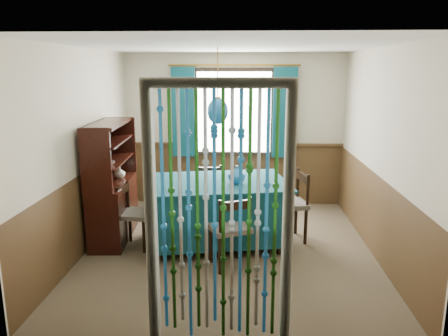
# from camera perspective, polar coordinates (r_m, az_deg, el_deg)

# --- Properties ---
(floor) EXTENTS (4.00, 4.00, 0.00)m
(floor) POSITION_cam_1_polar(r_m,az_deg,el_deg) (5.66, 0.63, -10.51)
(floor) COLOR brown
(floor) RESTS_ON ground
(ceiling) EXTENTS (4.00, 4.00, 0.00)m
(ceiling) POSITION_cam_1_polar(r_m,az_deg,el_deg) (5.21, 0.70, 15.67)
(ceiling) COLOR silver
(ceiling) RESTS_ON ground
(wall_back) EXTENTS (3.60, 0.00, 3.60)m
(wall_back) POSITION_cam_1_polar(r_m,az_deg,el_deg) (7.26, 1.31, 4.97)
(wall_back) COLOR beige
(wall_back) RESTS_ON ground
(wall_front) EXTENTS (3.60, 0.00, 3.60)m
(wall_front) POSITION_cam_1_polar(r_m,az_deg,el_deg) (3.35, -0.74, -4.36)
(wall_front) COLOR beige
(wall_front) RESTS_ON ground
(wall_left) EXTENTS (0.00, 4.00, 4.00)m
(wall_left) POSITION_cam_1_polar(r_m,az_deg,el_deg) (5.66, -17.89, 2.11)
(wall_left) COLOR beige
(wall_left) RESTS_ON ground
(wall_right) EXTENTS (0.00, 4.00, 4.00)m
(wall_right) POSITION_cam_1_polar(r_m,az_deg,el_deg) (5.52, 19.68, 1.73)
(wall_right) COLOR beige
(wall_right) RESTS_ON ground
(wainscot_back) EXTENTS (3.60, 0.00, 3.60)m
(wainscot_back) POSITION_cam_1_polar(r_m,az_deg,el_deg) (7.39, 1.27, -0.82)
(wainscot_back) COLOR #4B341C
(wainscot_back) RESTS_ON ground
(wainscot_front) EXTENTS (3.60, 0.00, 3.60)m
(wainscot_front) POSITION_cam_1_polar(r_m,az_deg,el_deg) (3.66, -0.69, -15.60)
(wainscot_front) COLOR #4B341C
(wainscot_front) RESTS_ON ground
(wainscot_left) EXTENTS (0.00, 4.00, 4.00)m
(wainscot_left) POSITION_cam_1_polar(r_m,az_deg,el_deg) (5.83, -17.25, -5.16)
(wainscot_left) COLOR #4B341C
(wainscot_left) RESTS_ON ground
(wainscot_right) EXTENTS (0.00, 4.00, 4.00)m
(wainscot_right) POSITION_cam_1_polar(r_m,az_deg,el_deg) (5.70, 18.97, -5.69)
(wainscot_right) COLOR #4B341C
(wainscot_right) RESTS_ON ground
(window) EXTENTS (1.32, 0.12, 1.42)m
(window) POSITION_cam_1_polar(r_m,az_deg,el_deg) (7.18, 1.31, 7.28)
(window) COLOR black
(window) RESTS_ON wall_back
(doorway) EXTENTS (1.16, 0.12, 2.18)m
(doorway) POSITION_cam_1_polar(r_m,az_deg,el_deg) (3.47, -0.67, -7.23)
(doorway) COLOR silver
(doorway) RESTS_ON ground
(dining_table) EXTENTS (1.94, 1.51, 0.84)m
(dining_table) POSITION_cam_1_polar(r_m,az_deg,el_deg) (5.67, -0.78, -5.26)
(dining_table) COLOR #0E404D
(dining_table) RESTS_ON floor
(chair_near) EXTENTS (0.56, 0.55, 0.86)m
(chair_near) POSITION_cam_1_polar(r_m,az_deg,el_deg) (5.01, 0.83, -7.99)
(chair_near) COLOR black
(chair_near) RESTS_ON floor
(chair_far) EXTENTS (0.43, 0.41, 0.85)m
(chair_far) POSITION_cam_1_polar(r_m,az_deg,el_deg) (6.40, -1.99, -3.41)
(chair_far) COLOR black
(chair_far) RESTS_ON floor
(chair_left) EXTENTS (0.44, 0.45, 0.83)m
(chair_left) POSITION_cam_1_polar(r_m,az_deg,el_deg) (5.69, -11.69, -5.91)
(chair_left) COLOR black
(chair_left) RESTS_ON floor
(chair_right) EXTENTS (0.53, 0.55, 0.93)m
(chair_right) POSITION_cam_1_polar(r_m,az_deg,el_deg) (5.86, 8.69, -4.66)
(chair_right) COLOR black
(chair_right) RESTS_ON floor
(sideboard) EXTENTS (0.49, 1.23, 1.57)m
(sideboard) POSITION_cam_1_polar(r_m,az_deg,el_deg) (6.03, -14.37, -3.82)
(sideboard) COLOR black
(sideboard) RESTS_ON floor
(pendant_lamp) EXTENTS (0.26, 0.26, 0.93)m
(pendant_lamp) POSITION_cam_1_polar(r_m,az_deg,el_deg) (5.42, -0.82, 7.48)
(pendant_lamp) COLOR olive
(pendant_lamp) RESTS_ON ceiling
(vase_table) EXTENTS (0.21, 0.21, 0.21)m
(vase_table) POSITION_cam_1_polar(r_m,az_deg,el_deg) (5.45, 1.67, -0.93)
(vase_table) COLOR #165D9A
(vase_table) RESTS_ON dining_table
(bowl_shelf) EXTENTS (0.27, 0.27, 0.05)m
(bowl_shelf) POSITION_cam_1_polar(r_m,az_deg,el_deg) (5.59, -15.02, 0.63)
(bowl_shelf) COLOR beige
(bowl_shelf) RESTS_ON sideboard
(vase_sideboard) EXTENTS (0.18, 0.18, 0.17)m
(vase_sideboard) POSITION_cam_1_polar(r_m,az_deg,el_deg) (6.11, -13.45, -0.49)
(vase_sideboard) COLOR beige
(vase_sideboard) RESTS_ON sideboard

